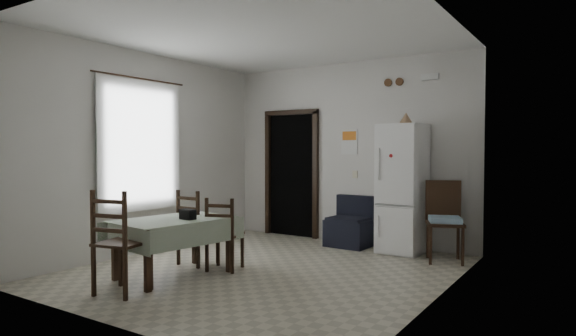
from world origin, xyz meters
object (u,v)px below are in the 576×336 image
(dining_table, at_px, (174,247))
(dining_chair_far_right, at_px, (225,233))
(fridge, at_px, (402,189))
(corner_chair, at_px, (445,222))
(navy_seat, at_px, (350,221))
(dining_chair_near_head, at_px, (122,241))
(dining_chair_far_left, at_px, (198,227))

(dining_table, xyz_separation_m, dining_chair_far_right, (0.30, 0.57, 0.11))
(fridge, bearing_deg, corner_chair, -18.36)
(navy_seat, height_order, dining_chair_near_head, dining_chair_near_head)
(corner_chair, distance_m, dining_chair_far_right, 2.90)
(fridge, distance_m, corner_chair, 0.83)
(fridge, relative_size, corner_chair, 1.73)
(dining_chair_far_left, distance_m, dining_chair_near_head, 1.40)
(fridge, height_order, corner_chair, fridge)
(corner_chair, height_order, dining_table, corner_chair)
(corner_chair, height_order, dining_chair_near_head, dining_chair_near_head)
(corner_chair, bearing_deg, dining_table, -156.83)
(fridge, xyz_separation_m, dining_chair_far_right, (-1.49, -2.19, -0.48))
(corner_chair, bearing_deg, dining_chair_far_left, -166.84)
(dining_chair_far_left, bearing_deg, fridge, -131.01)
(corner_chair, distance_m, dining_chair_near_head, 4.05)
(fridge, bearing_deg, dining_chair_far_left, -129.41)
(dining_table, bearing_deg, fridge, 65.87)
(dining_chair_far_right, bearing_deg, fridge, -141.51)
(dining_table, distance_m, dining_chair_far_left, 0.65)
(navy_seat, distance_m, dining_chair_far_right, 2.28)
(navy_seat, xyz_separation_m, dining_chair_far_right, (-0.65, -2.19, 0.07))
(dining_table, distance_m, dining_chair_near_head, 0.80)
(corner_chair, height_order, dining_chair_far_right, corner_chair)
(dining_chair_far_left, height_order, dining_chair_far_right, dining_chair_far_left)
(fridge, distance_m, dining_chair_far_left, 2.95)
(navy_seat, relative_size, corner_chair, 0.72)
(corner_chair, bearing_deg, fridge, 136.37)
(corner_chair, distance_m, dining_chair_far_left, 3.26)
(dining_chair_far_right, relative_size, dining_chair_near_head, 0.84)
(fridge, bearing_deg, dining_table, -119.69)
(dining_table, height_order, dining_chair_near_head, dining_chair_near_head)
(fridge, relative_size, dining_chair_far_right, 2.06)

